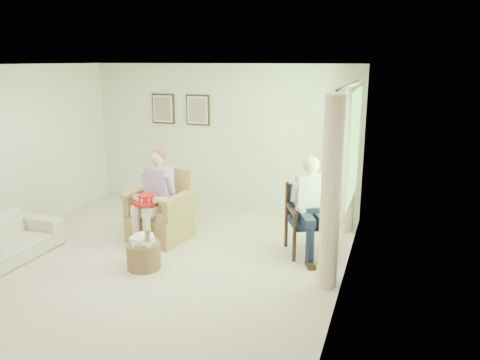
{
  "coord_description": "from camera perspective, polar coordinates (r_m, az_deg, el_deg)",
  "views": [
    {
      "loc": [
        3.02,
        -5.07,
        2.66
      ],
      "look_at": [
        1.0,
        0.84,
        1.05
      ],
      "focal_mm": 35.0,
      "sensor_mm": 36.0,
      "label": 1
    }
  ],
  "objects": [
    {
      "name": "red_hat",
      "position": [
        6.86,
        -11.32,
        -2.46
      ],
      "size": [
        0.37,
        0.37,
        0.14
      ],
      "color": "red",
      "rests_on": "person_wicker"
    },
    {
      "name": "curtain_left",
      "position": [
        5.55,
        11.02,
        -1.64
      ],
      "size": [
        0.34,
        0.34,
        2.3
      ],
      "primitive_type": "cylinder",
      "color": "beige",
      "rests_on": "ground"
    },
    {
      "name": "hatbox",
      "position": [
        6.3,
        -11.67,
        -8.35
      ],
      "size": [
        0.52,
        0.52,
        0.65
      ],
      "color": "#A27558",
      "rests_on": "ground"
    },
    {
      "name": "wicker_armchair",
      "position": [
        7.23,
        -9.55,
        -4.54
      ],
      "size": [
        0.82,
        0.81,
        1.05
      ],
      "rotation": [
        0.0,
        0.0,
        -0.16
      ],
      "color": "tan",
      "rests_on": "ground"
    },
    {
      "name": "ceiling",
      "position": [
        5.9,
        -12.23,
        13.53
      ],
      "size": [
        5.0,
        5.5,
        0.02
      ],
      "primitive_type": "cube",
      "color": "white",
      "rests_on": "back_wall"
    },
    {
      "name": "curtain_right",
      "position": [
        7.44,
        13.17,
        2.35
      ],
      "size": [
        0.34,
        0.34,
        2.3
      ],
      "primitive_type": "cylinder",
      "color": "beige",
      "rests_on": "ground"
    },
    {
      "name": "window",
      "position": [
        6.39,
        13.65,
        4.34
      ],
      "size": [
        0.13,
        2.5,
        1.63
      ],
      "color": "#2D6B23",
      "rests_on": "right_wall"
    },
    {
      "name": "person_wicker",
      "position": [
        6.98,
        -10.24,
        -1.31
      ],
      "size": [
        0.4,
        0.62,
        1.35
      ],
      "rotation": [
        0.0,
        0.0,
        -0.16
      ],
      "color": "beige",
      "rests_on": "ground"
    },
    {
      "name": "right_wall",
      "position": [
        5.28,
        12.58,
        -0.86
      ],
      "size": [
        0.04,
        5.5,
        2.6
      ],
      "primitive_type": "cube",
      "color": "silver",
      "rests_on": "ground"
    },
    {
      "name": "back_wall",
      "position": [
        8.5,
        -2.21,
        5.22
      ],
      "size": [
        5.0,
        0.04,
        2.6
      ],
      "primitive_type": "cube",
      "color": "silver",
      "rests_on": "ground"
    },
    {
      "name": "framed_print_left",
      "position": [
        8.88,
        -9.36,
        8.56
      ],
      "size": [
        0.45,
        0.05,
        0.55
      ],
      "color": "#382114",
      "rests_on": "back_wall"
    },
    {
      "name": "framed_print_right",
      "position": [
        8.57,
        -5.18,
        8.49
      ],
      "size": [
        0.45,
        0.05,
        0.55
      ],
      "color": "#382114",
      "rests_on": "back_wall"
    },
    {
      "name": "person_dark",
      "position": [
        6.47,
        8.55,
        -2.51
      ],
      "size": [
        0.4,
        0.63,
        1.36
      ],
      "rotation": [
        0.0,
        0.0,
        0.44
      ],
      "color": "#181C35",
      "rests_on": "ground"
    },
    {
      "name": "wood_armchair",
      "position": [
        6.7,
        8.71,
        -4.36
      ],
      "size": [
        0.62,
        0.58,
        0.95
      ],
      "rotation": [
        0.0,
        0.0,
        0.44
      ],
      "color": "black",
      "rests_on": "ground"
    },
    {
      "name": "floor",
      "position": [
        6.48,
        -10.99,
        -10.1
      ],
      "size": [
        5.5,
        5.5,
        0.0
      ],
      "primitive_type": "plane",
      "color": "beige",
      "rests_on": "ground"
    }
  ]
}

